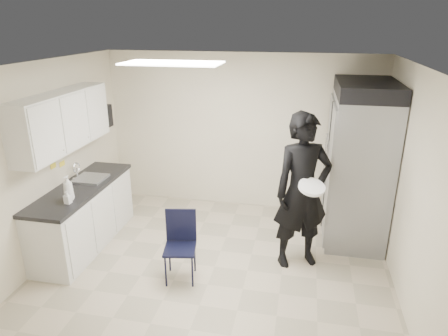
% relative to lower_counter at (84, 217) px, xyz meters
% --- Properties ---
extents(floor, '(4.50, 4.50, 0.00)m').
position_rel_lower_counter_xyz_m(floor, '(1.95, -0.20, -0.43)').
color(floor, tan).
rests_on(floor, ground).
extents(ceiling, '(4.50, 4.50, 0.00)m').
position_rel_lower_counter_xyz_m(ceiling, '(1.95, -0.20, 2.17)').
color(ceiling, white).
rests_on(ceiling, back_wall).
extents(back_wall, '(4.50, 0.00, 4.50)m').
position_rel_lower_counter_xyz_m(back_wall, '(1.95, 1.80, 0.87)').
color(back_wall, beige).
rests_on(back_wall, floor).
extents(left_wall, '(0.00, 4.00, 4.00)m').
position_rel_lower_counter_xyz_m(left_wall, '(-0.30, -0.20, 0.87)').
color(left_wall, beige).
rests_on(left_wall, floor).
extents(right_wall, '(0.00, 4.00, 4.00)m').
position_rel_lower_counter_xyz_m(right_wall, '(4.20, -0.20, 0.87)').
color(right_wall, beige).
rests_on(right_wall, floor).
extents(ceiling_panel, '(1.20, 0.60, 0.02)m').
position_rel_lower_counter_xyz_m(ceiling_panel, '(1.35, 0.20, 2.14)').
color(ceiling_panel, white).
rests_on(ceiling_panel, ceiling).
extents(lower_counter, '(0.60, 1.90, 0.86)m').
position_rel_lower_counter_xyz_m(lower_counter, '(0.00, 0.00, 0.00)').
color(lower_counter, silver).
rests_on(lower_counter, floor).
extents(countertop, '(0.64, 1.95, 0.05)m').
position_rel_lower_counter_xyz_m(countertop, '(0.00, 0.00, 0.46)').
color(countertop, black).
rests_on(countertop, lower_counter).
extents(sink, '(0.42, 0.40, 0.14)m').
position_rel_lower_counter_xyz_m(sink, '(0.02, 0.25, 0.44)').
color(sink, gray).
rests_on(sink, countertop).
extents(faucet, '(0.02, 0.02, 0.24)m').
position_rel_lower_counter_xyz_m(faucet, '(-0.18, 0.25, 0.59)').
color(faucet, silver).
rests_on(faucet, countertop).
extents(upper_cabinets, '(0.35, 1.80, 0.75)m').
position_rel_lower_counter_xyz_m(upper_cabinets, '(-0.13, 0.00, 1.40)').
color(upper_cabinets, silver).
rests_on(upper_cabinets, left_wall).
extents(towel_dispenser, '(0.22, 0.30, 0.35)m').
position_rel_lower_counter_xyz_m(towel_dispenser, '(-0.19, 1.15, 1.19)').
color(towel_dispenser, black).
rests_on(towel_dispenser, left_wall).
extents(notice_sticker_left, '(0.00, 0.12, 0.07)m').
position_rel_lower_counter_xyz_m(notice_sticker_left, '(-0.29, -0.10, 0.79)').
color(notice_sticker_left, yellow).
rests_on(notice_sticker_left, left_wall).
extents(notice_sticker_right, '(0.00, 0.12, 0.07)m').
position_rel_lower_counter_xyz_m(notice_sticker_right, '(-0.29, 0.10, 0.75)').
color(notice_sticker_right, yellow).
rests_on(notice_sticker_right, left_wall).
extents(commercial_fridge, '(0.80, 1.35, 2.10)m').
position_rel_lower_counter_xyz_m(commercial_fridge, '(3.78, 1.07, 0.62)').
color(commercial_fridge, gray).
rests_on(commercial_fridge, floor).
extents(fridge_compressor, '(0.80, 1.35, 0.20)m').
position_rel_lower_counter_xyz_m(fridge_compressor, '(3.78, 1.07, 1.77)').
color(fridge_compressor, black).
rests_on(fridge_compressor, commercial_fridge).
extents(folding_chair, '(0.44, 0.44, 0.86)m').
position_rel_lower_counter_xyz_m(folding_chair, '(1.59, -0.53, -0.00)').
color(folding_chair, black).
rests_on(folding_chair, floor).
extents(man_tuxedo, '(0.89, 0.77, 2.05)m').
position_rel_lower_counter_xyz_m(man_tuxedo, '(3.02, 0.15, 0.59)').
color(man_tuxedo, black).
rests_on(man_tuxedo, floor).
extents(bucket_lid, '(0.42, 0.42, 0.04)m').
position_rel_lower_counter_xyz_m(bucket_lid, '(3.12, -0.08, 0.76)').
color(bucket_lid, silver).
rests_on(bucket_lid, man_tuxedo).
extents(soap_bottle_a, '(0.14, 0.14, 0.33)m').
position_rel_lower_counter_xyz_m(soap_bottle_a, '(0.11, -0.44, 0.64)').
color(soap_bottle_a, white).
rests_on(soap_bottle_a, countertop).
extents(soap_bottle_b, '(0.08, 0.08, 0.17)m').
position_rel_lower_counter_xyz_m(soap_bottle_b, '(0.16, -0.54, 0.56)').
color(soap_bottle_b, '#B5B4C1').
rests_on(soap_bottle_b, countertop).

